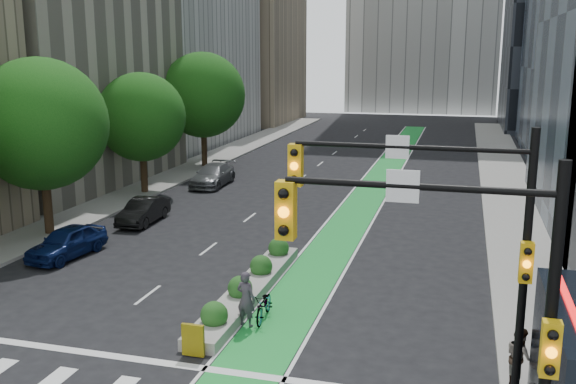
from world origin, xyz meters
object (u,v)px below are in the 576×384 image
Objects in this scene: parked_car_left_far at (213,175)px; pedestrian_near at (519,357)px; median_planter at (249,286)px; bicycle at (264,305)px; parked_car_left_near at (67,242)px; cyclist at (246,299)px; parked_car_left_mid at (143,211)px.

pedestrian_near is at bearing -53.62° from parked_car_left_far.
median_planter reaches higher than bicycle.
median_planter is 2.49× the size of parked_car_left_near.
cyclist is 11.22m from parked_car_left_near.
cyclist reaches higher than parked_car_left_mid.
parked_car_left_near reaches higher than median_planter.
cyclist reaches higher than bicycle.
parked_car_left_far is (-10.14, 20.58, 0.22)m from bicycle.
cyclist reaches higher than parked_car_left_near.
median_planter is 5.32× the size of bicycle.
cyclist is 0.48× the size of parked_car_left_mid.
parked_car_left_near is at bearing -92.88° from parked_car_left_far.
parked_car_left_mid is at bearing 136.49° from median_planter.
parked_car_left_far is at bearing -49.42° from cyclist.
parked_car_left_mid is at bearing -90.86° from parked_car_left_far.
parked_car_left_far is at bearing 88.53° from parked_car_left_mid.
median_planter is at bearing -45.69° from parked_car_left_mid.
pedestrian_near is (18.05, -13.08, 0.32)m from parked_car_left_mid.
cyclist is 14.64m from parked_car_left_mid.
parked_car_left_near is (-10.52, 4.17, 0.19)m from bicycle.
parked_car_left_mid is (-9.61, 11.05, -0.29)m from cyclist.
parked_car_left_far is 29.55m from pedestrian_near.
parked_car_left_mid is at bearing 92.41° from parked_car_left_near.
parked_car_left_far reaches higher than parked_car_left_near.
bicycle is at bearing -48.13° from parked_car_left_mid.
parked_car_left_near is 19.79m from pedestrian_near.
parked_car_left_far is at bearing 15.73° from pedestrian_near.
median_planter is 2.06× the size of parked_car_left_far.
bicycle is 0.47× the size of parked_car_left_near.
bicycle is 0.39× the size of parked_car_left_far.
median_planter is 2.55× the size of parked_car_left_mid.
cyclist is 0.47× the size of parked_car_left_near.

